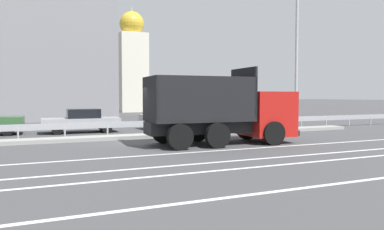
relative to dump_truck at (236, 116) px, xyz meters
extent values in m
plane|color=#424244|center=(-3.74, 1.89, -1.23)|extent=(320.00, 320.00, 0.00)
cube|color=silver|center=(-0.82, -1.75, -1.23)|extent=(49.55, 0.16, 0.01)
cube|color=silver|center=(-0.82, -3.99, -1.23)|extent=(49.55, 0.16, 0.01)
cube|color=silver|center=(-0.82, -5.20, -1.23)|extent=(49.55, 0.16, 0.01)
cube|color=silver|center=(-0.82, -7.80, -1.23)|extent=(49.55, 0.16, 0.01)
cube|color=gray|center=(-3.74, 3.75, -1.14)|extent=(27.25, 1.10, 0.18)
cube|color=#9EA0A5|center=(-3.74, 5.02, -0.61)|extent=(49.55, 0.04, 0.32)
cylinder|color=#ADADB2|center=(-9.06, 5.02, -0.92)|extent=(0.09, 0.09, 0.62)
cylinder|color=#ADADB2|center=(-6.93, 5.02, -0.92)|extent=(0.09, 0.09, 0.62)
cylinder|color=#ADADB2|center=(-4.81, 5.02, -0.92)|extent=(0.09, 0.09, 0.62)
cylinder|color=#ADADB2|center=(-2.68, 5.02, -0.92)|extent=(0.09, 0.09, 0.62)
cylinder|color=#ADADB2|center=(-0.55, 5.02, -0.92)|extent=(0.09, 0.09, 0.62)
cylinder|color=#ADADB2|center=(1.58, 5.02, -0.92)|extent=(0.09, 0.09, 0.62)
cylinder|color=#ADADB2|center=(3.71, 5.02, -0.92)|extent=(0.09, 0.09, 0.62)
cylinder|color=#ADADB2|center=(5.84, 5.02, -0.92)|extent=(0.09, 0.09, 0.62)
cylinder|color=#ADADB2|center=(7.96, 5.02, -0.92)|extent=(0.09, 0.09, 0.62)
cylinder|color=#ADADB2|center=(10.09, 5.02, -0.92)|extent=(0.09, 0.09, 0.62)
cylinder|color=#ADADB2|center=(12.22, 5.02, -0.92)|extent=(0.09, 0.09, 0.62)
cylinder|color=#ADADB2|center=(14.35, 5.02, -0.92)|extent=(0.09, 0.09, 0.62)
cube|color=red|center=(1.50, -0.08, 0.09)|extent=(2.12, 2.51, 2.02)
cube|color=black|center=(2.50, -0.14, 0.44)|extent=(0.15, 2.07, 0.77)
cube|color=black|center=(2.54, -0.14, -0.76)|extent=(0.23, 2.36, 0.24)
cube|color=black|center=(-1.81, 0.10, -0.45)|extent=(4.70, 1.58, 0.53)
cube|color=black|center=(-1.81, 0.10, -0.12)|extent=(4.57, 2.56, 0.12)
cube|color=black|center=(-1.74, 1.20, 0.83)|extent=(4.45, 0.35, 1.78)
cube|color=black|center=(-1.87, -1.00, 0.83)|extent=(4.45, 0.35, 1.78)
cube|color=black|center=(0.36, -0.02, 1.05)|extent=(0.23, 2.31, 2.23)
cube|color=black|center=(-3.98, 0.22, 0.83)|extent=(0.23, 2.31, 1.78)
cylinder|color=black|center=(1.27, 1.11, -0.71)|extent=(1.06, 0.38, 1.04)
cylinder|color=black|center=(1.13, -1.24, -0.71)|extent=(1.06, 0.38, 1.04)
cylinder|color=black|center=(-1.39, 1.26, -0.71)|extent=(1.06, 0.38, 1.04)
cylinder|color=black|center=(-1.53, -1.09, -0.71)|extent=(1.06, 0.38, 1.04)
cylinder|color=black|center=(-3.01, 1.35, -0.71)|extent=(1.06, 0.38, 1.04)
cylinder|color=black|center=(-3.14, -1.00, -0.71)|extent=(1.06, 0.38, 1.04)
cylinder|color=white|center=(4.97, 3.75, -1.07)|extent=(0.16, 0.16, 0.33)
cylinder|color=black|center=(4.97, 3.75, -0.74)|extent=(0.16, 0.16, 0.33)
cylinder|color=white|center=(4.97, 3.75, -0.41)|extent=(0.16, 0.16, 0.33)
cylinder|color=black|center=(4.97, 3.75, -0.09)|extent=(0.16, 0.16, 0.33)
cylinder|color=white|center=(4.97, 3.75, 0.24)|extent=(0.16, 0.16, 0.33)
cylinder|color=#1E4CB2|center=(4.97, 3.75, 0.73)|extent=(0.65, 0.03, 0.65)
cylinder|color=white|center=(4.97, 3.75, 0.73)|extent=(0.70, 0.02, 0.70)
cylinder|color=#ADADB2|center=(6.60, 3.93, 3.92)|extent=(0.18, 0.18, 10.31)
cylinder|color=black|center=(-9.54, 9.36, -0.93)|extent=(0.61, 0.23, 0.60)
cylinder|color=black|center=(-9.64, 7.54, -0.93)|extent=(0.61, 0.23, 0.60)
cube|color=#A3A3A8|center=(-5.77, 7.87, -0.65)|extent=(4.41, 1.87, 0.55)
cube|color=black|center=(-5.64, 7.86, -0.11)|extent=(1.88, 1.58, 0.53)
cylinder|color=black|center=(-7.14, 7.09, -0.93)|extent=(0.61, 0.22, 0.60)
cylinder|color=black|center=(-7.09, 8.73, -0.93)|extent=(0.61, 0.22, 0.60)
cylinder|color=black|center=(-4.45, 7.01, -0.93)|extent=(0.61, 0.22, 0.60)
cylinder|color=black|center=(-4.39, 8.64, -0.93)|extent=(0.61, 0.22, 0.60)
cube|color=#A3A3A8|center=(0.04, 8.27, -0.61)|extent=(4.07, 2.18, 0.63)
cube|color=black|center=(-0.08, 8.26, -0.02)|extent=(1.78, 1.76, 0.55)
cylinder|color=black|center=(1.18, 9.25, -0.93)|extent=(0.61, 0.25, 0.60)
cylinder|color=black|center=(1.32, 7.50, -0.93)|extent=(0.61, 0.25, 0.60)
cylinder|color=black|center=(-1.25, 9.05, -0.93)|extent=(0.61, 0.25, 0.60)
cylinder|color=black|center=(-1.10, 7.30, -0.93)|extent=(0.61, 0.25, 0.60)
cube|color=silver|center=(4.30, 34.22, 3.94)|extent=(3.60, 3.60, 10.33)
sphere|color=gold|center=(4.30, 34.22, 10.40)|extent=(3.24, 3.24, 3.24)
cone|color=gold|center=(4.30, 34.22, 12.29)|extent=(0.30, 0.30, 1.20)
camera|label=1|loc=(-8.67, -14.61, 0.92)|focal=35.00mm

